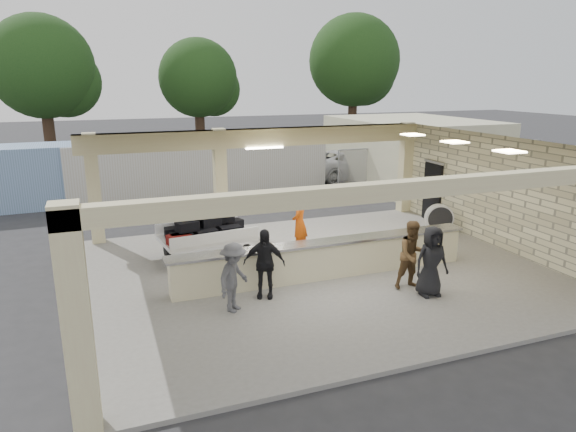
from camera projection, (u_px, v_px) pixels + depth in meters
name	position (u px, v px, depth m)	size (l,w,h in m)	color
ground	(317.00, 274.00, 13.94)	(120.00, 120.00, 0.00)	#2A2A2D
pavilion	(315.00, 219.00, 14.27)	(12.01, 10.00, 3.55)	slate
baggage_counter	(325.00, 259.00, 13.34)	(8.20, 0.58, 0.98)	beige
luggage_cart	(205.00, 231.00, 14.69)	(2.74, 1.90, 1.49)	silver
drum_fan	(439.00, 218.00, 17.03)	(0.96, 0.60, 1.01)	silver
baggage_handler	(300.00, 223.00, 15.09)	(0.67, 0.37, 1.85)	#D54D0B
passenger_a	(413.00, 255.00, 12.52)	(0.84, 0.37, 1.72)	brown
passenger_b	(264.00, 263.00, 12.01)	(0.98, 0.36, 1.68)	black
passenger_c	(234.00, 277.00, 11.29)	(1.02, 0.36, 1.58)	#4E4F53
passenger_d	(431.00, 261.00, 12.11)	(0.83, 0.34, 1.71)	black
car_white_a	(350.00, 164.00, 27.27)	(2.51, 5.30, 1.51)	silver
car_white_b	(410.00, 155.00, 30.08)	(1.88, 5.04, 1.59)	silver
car_dark	(316.00, 161.00, 28.85)	(1.43, 4.05, 1.35)	black
container_white	(201.00, 166.00, 23.45)	(11.56, 2.31, 2.50)	beige
fence	(447.00, 163.00, 25.55)	(12.06, 0.06, 2.03)	gray
tree_left	(48.00, 71.00, 31.74)	(6.60, 6.30, 9.00)	#382619
tree_mid	(202.00, 81.00, 37.11)	(6.00, 5.60, 8.00)	#382619
tree_right	(357.00, 64.00, 39.95)	(7.20, 7.00, 10.00)	#382619
adjacent_building	(410.00, 151.00, 25.80)	(6.00, 8.00, 3.20)	beige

